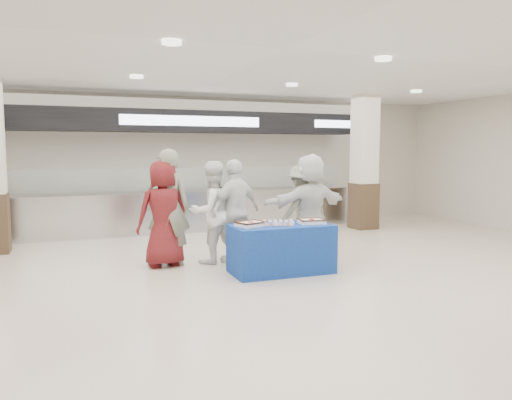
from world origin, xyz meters
name	(u,v)px	position (x,y,z in m)	size (l,w,h in m)	color
ground	(285,290)	(0.00, 0.00, 0.00)	(14.00, 14.00, 0.00)	beige
serving_line	(190,182)	(0.00, 5.40, 1.16)	(8.70, 0.85, 2.80)	silver
column_right	(364,165)	(4.00, 4.20, 1.53)	(0.55, 0.55, 3.20)	#3A2A1A
display_table	(281,249)	(0.35, 0.91, 0.38)	(1.55, 0.78, 0.75)	#163E98
sheet_cake_left	(251,223)	(-0.15, 0.93, 0.79)	(0.48, 0.42, 0.09)	white
sheet_cake_right	(312,221)	(0.85, 0.86, 0.79)	(0.43, 0.36, 0.09)	white
cupcake_tray	(278,223)	(0.29, 0.89, 0.78)	(0.49, 0.43, 0.07)	#AEAEB3
civilian_maroon	(164,213)	(-1.26, 2.00, 0.88)	(0.86, 0.56, 1.75)	maroon
soldier_a	(168,208)	(-1.18, 2.02, 0.96)	(0.70, 0.46, 1.92)	slate
chef_tall	(212,212)	(-0.45, 1.99, 0.86)	(0.83, 0.65, 1.71)	white
chef_short	(236,211)	(-0.07, 1.86, 0.87)	(1.02, 0.43, 1.75)	white
soldier_b	(303,210)	(1.21, 1.88, 0.82)	(1.07, 0.61, 1.65)	slate
civilian_white	(310,206)	(1.29, 1.78, 0.92)	(1.70, 0.54, 1.84)	white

